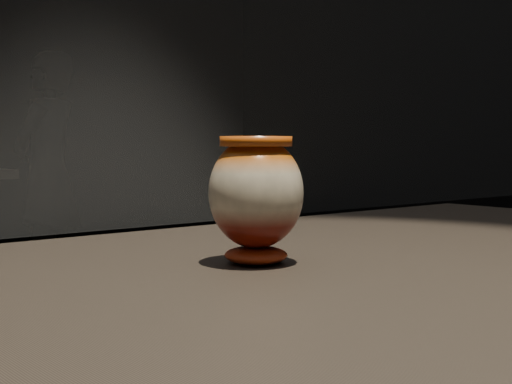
# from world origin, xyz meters

# --- Properties ---
(main_vase) EXTENTS (0.12, 0.12, 0.15)m
(main_vase) POSITION_xyz_m (0.11, 0.04, 0.98)
(main_vase) COLOR #681409
(main_vase) RESTS_ON display_plinth
(visitor) EXTENTS (0.73, 0.68, 1.68)m
(visitor) POSITION_xyz_m (1.61, 4.19, 0.84)
(visitor) COLOR black
(visitor) RESTS_ON ground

